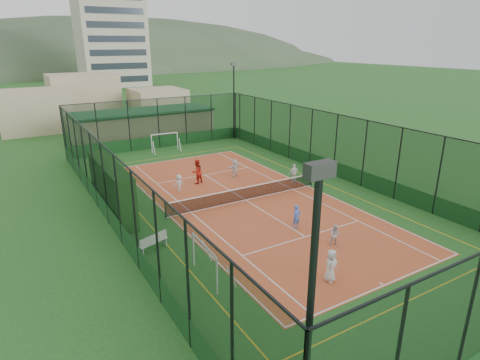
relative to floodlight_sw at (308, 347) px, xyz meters
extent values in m
plane|color=#1E5822|center=(8.60, 16.60, -4.12)|extent=(300.00, 300.00, 0.00)
cube|color=#B25127|center=(8.60, 16.60, -4.12)|extent=(11.17, 23.97, 0.01)
cube|color=beige|center=(20.60, 98.60, 10.88)|extent=(15.00, 12.00, 30.00)
cube|color=black|center=(0.30, 19.18, -2.51)|extent=(1.11, 7.38, 3.23)
imported|color=silver|center=(6.78, 6.26, -3.34)|extent=(0.86, 0.68, 1.55)
imported|color=#4972CF|center=(8.86, 11.36, -3.40)|extent=(0.54, 0.37, 1.44)
imported|color=silver|center=(9.31, 8.63, -3.51)|extent=(0.74, 0.70, 1.21)
imported|color=silver|center=(5.31, 20.48, -3.48)|extent=(0.84, 0.50, 1.28)
imported|color=white|center=(13.68, 17.80, -3.36)|extent=(0.93, 0.52, 1.51)
imported|color=white|center=(10.51, 21.43, -3.40)|extent=(1.38, 0.63, 1.44)
imported|color=red|center=(7.21, 21.46, -3.18)|extent=(1.09, 0.98, 1.86)
sphere|color=#CCE033|center=(5.78, 17.79, -4.08)|extent=(0.07, 0.07, 0.07)
sphere|color=#CCE033|center=(10.59, 18.25, -4.08)|extent=(0.07, 0.07, 0.07)
sphere|color=#CCE033|center=(9.08, 18.75, -4.08)|extent=(0.07, 0.07, 0.07)
sphere|color=#CCE033|center=(10.45, 17.60, -4.08)|extent=(0.07, 0.07, 0.07)
sphere|color=#CCE033|center=(10.48, 17.15, -4.08)|extent=(0.07, 0.07, 0.07)
sphere|color=#CCE033|center=(7.84, 17.42, -4.08)|extent=(0.07, 0.07, 0.07)
camera|label=1|loc=(-4.79, -5.24, 6.18)|focal=30.00mm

